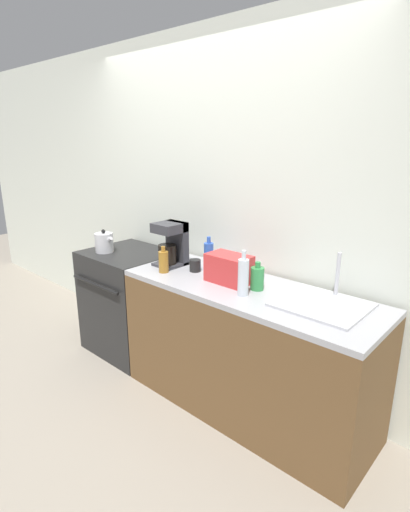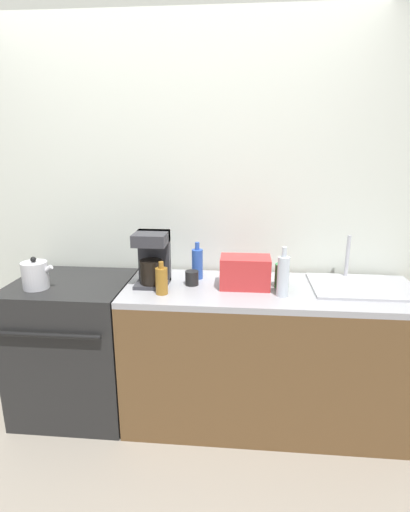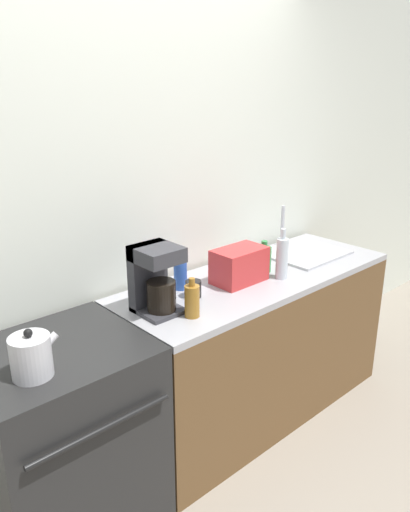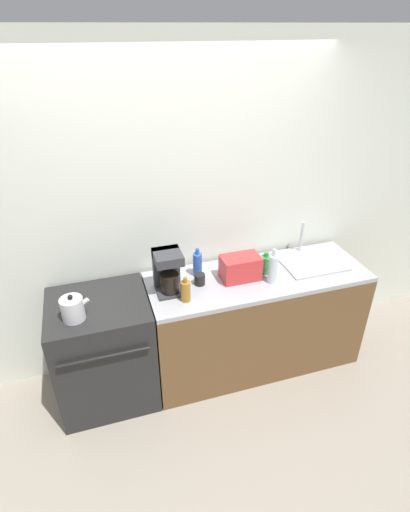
% 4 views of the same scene
% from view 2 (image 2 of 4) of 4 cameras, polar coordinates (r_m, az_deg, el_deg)
% --- Properties ---
extents(ground_plane, '(12.00, 12.00, 0.00)m').
position_cam_2_polar(ground_plane, '(2.63, -6.14, -25.12)').
color(ground_plane, gray).
extents(wall_back, '(8.00, 0.05, 2.60)m').
position_cam_2_polar(wall_back, '(2.70, -4.11, 6.75)').
color(wall_back, silver).
rests_on(wall_back, ground_plane).
extents(stove, '(0.71, 0.67, 0.89)m').
position_cam_2_polar(stove, '(2.80, -17.94, -11.94)').
color(stove, black).
rests_on(stove, ground_plane).
extents(counter_block, '(1.75, 0.63, 0.89)m').
position_cam_2_polar(counter_block, '(2.60, 8.94, -13.79)').
color(counter_block, brown).
rests_on(counter_block, ground_plane).
extents(kettle, '(0.19, 0.15, 0.19)m').
position_cam_2_polar(kettle, '(2.56, -23.08, -2.51)').
color(kettle, silver).
rests_on(kettle, stove).
extents(toaster, '(0.29, 0.18, 0.19)m').
position_cam_2_polar(toaster, '(2.38, 5.75, -2.30)').
color(toaster, red).
rests_on(toaster, counter_block).
extents(coffee_maker, '(0.19, 0.21, 0.33)m').
position_cam_2_polar(coffee_maker, '(2.43, -7.51, -0.18)').
color(coffee_maker, '#333338').
rests_on(coffee_maker, counter_block).
extents(sink_tray, '(0.49, 0.43, 0.28)m').
position_cam_2_polar(sink_tray, '(2.56, 20.31, -3.89)').
color(sink_tray, '#B7B7BC').
rests_on(sink_tray, counter_block).
extents(bottle_blue, '(0.07, 0.07, 0.24)m').
position_cam_2_polar(bottle_blue, '(2.53, -1.10, -1.06)').
color(bottle_blue, '#2D56B7').
rests_on(bottle_blue, counter_block).
extents(bottle_amber, '(0.07, 0.07, 0.19)m').
position_cam_2_polar(bottle_amber, '(2.29, -6.22, -3.49)').
color(bottle_amber, '#9E6B23').
rests_on(bottle_amber, counter_block).
extents(bottle_green, '(0.09, 0.09, 0.18)m').
position_cam_2_polar(bottle_green, '(2.41, 10.93, -2.73)').
color(bottle_green, '#338C47').
rests_on(bottle_green, counter_block).
extents(bottle_clear, '(0.07, 0.07, 0.28)m').
position_cam_2_polar(bottle_clear, '(2.27, 11.09, -2.79)').
color(bottle_clear, silver).
rests_on(bottle_clear, counter_block).
extents(cup_black, '(0.08, 0.08, 0.09)m').
position_cam_2_polar(cup_black, '(2.43, -1.89, -3.16)').
color(cup_black, black).
rests_on(cup_black, counter_block).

